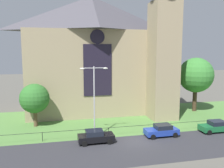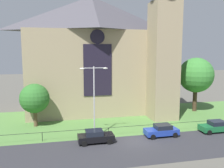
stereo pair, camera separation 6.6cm
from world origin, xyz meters
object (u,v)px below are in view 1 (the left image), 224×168
at_px(church_building, 97,53).
at_px(parked_car_black, 96,136).
at_px(tree_right_far, 196,75).
at_px(tree_left_near, 35,99).
at_px(parked_car_green, 216,126).
at_px(streetlamp_near, 94,93).
at_px(parked_car_blue, 162,130).

bearing_deg(church_building, parked_car_black, -99.98).
height_order(tree_right_far, tree_left_near, tree_right_far).
distance_m(church_building, parked_car_black, 18.27).
bearing_deg(church_building, parked_car_green, -48.28).
xyz_separation_m(streetlamp_near, parked_car_blue, (8.34, -1.31, -4.84)).
height_order(church_building, streetlamp_near, church_building).
distance_m(church_building, tree_left_near, 13.96).
relative_size(tree_right_far, parked_car_green, 2.26).
relative_size(tree_right_far, streetlamp_near, 1.07).
distance_m(tree_right_far, parked_car_green, 12.66).
bearing_deg(tree_right_far, streetlamp_near, -154.20).
height_order(streetlamp_near, parked_car_green, streetlamp_near).
height_order(church_building, parked_car_black, church_building).
bearing_deg(parked_car_blue, tree_right_far, -136.63).
bearing_deg(streetlamp_near, tree_left_near, 139.81).
height_order(church_building, parked_car_blue, church_building).
relative_size(tree_right_far, tree_left_near, 1.55).
xyz_separation_m(parked_car_black, parked_car_blue, (8.48, 0.33, 0.00)).
height_order(streetlamp_near, parked_car_black, streetlamp_near).
bearing_deg(parked_car_green, tree_left_near, -17.85).
relative_size(streetlamp_near, parked_car_green, 2.10).
bearing_deg(parked_car_black, tree_left_near, 132.19).
bearing_deg(parked_car_black, tree_right_far, 28.90).
relative_size(tree_right_far, parked_car_black, 2.25).
height_order(parked_car_black, parked_car_green, same).
relative_size(streetlamp_near, parked_car_blue, 2.10).
distance_m(tree_right_far, tree_left_near, 27.27).
bearing_deg(church_building, streetlamp_near, -100.60).
distance_m(church_building, tree_right_far, 17.85).
height_order(parked_car_blue, parked_car_green, same).
xyz_separation_m(church_building, tree_left_near, (-10.11, -7.34, -6.24)).
xyz_separation_m(tree_right_far, tree_left_near, (-26.99, -3.03, -2.37)).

